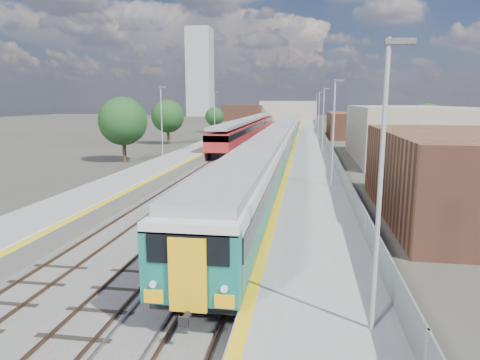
# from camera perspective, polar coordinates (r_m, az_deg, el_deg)

# --- Properties ---
(ground) EXTENTS (320.00, 320.00, 0.00)m
(ground) POSITION_cam_1_polar(r_m,az_deg,el_deg) (59.58, 4.23, 3.70)
(ground) COLOR #47443A
(ground) RESTS_ON ground
(ballast_bed) EXTENTS (10.50, 155.00, 0.06)m
(ballast_bed) POSITION_cam_1_polar(r_m,az_deg,el_deg) (62.26, 2.35, 4.04)
(ballast_bed) COLOR #565451
(ballast_bed) RESTS_ON ground
(tracks) EXTENTS (8.96, 160.00, 0.17)m
(tracks) POSITION_cam_1_polar(r_m,az_deg,el_deg) (63.85, 3.05, 4.26)
(tracks) COLOR #4C3323
(tracks) RESTS_ON ground
(platform_right) EXTENTS (4.70, 155.00, 8.52)m
(platform_right) POSITION_cam_1_polar(r_m,az_deg,el_deg) (61.81, 9.32, 4.33)
(platform_right) COLOR slate
(platform_right) RESTS_ON ground
(platform_left) EXTENTS (4.30, 155.00, 8.52)m
(platform_left) POSITION_cam_1_polar(r_m,az_deg,el_deg) (63.32, -3.79, 4.58)
(platform_left) COLOR slate
(platform_left) RESTS_ON ground
(buildings) EXTENTS (72.00, 185.50, 40.00)m
(buildings) POSITION_cam_1_polar(r_m,az_deg,el_deg) (149.37, 0.03, 11.91)
(buildings) COLOR brown
(buildings) RESTS_ON ground
(green_train) EXTENTS (3.03, 84.31, 3.34)m
(green_train) POSITION_cam_1_polar(r_m,az_deg,el_deg) (53.59, 5.37, 5.44)
(green_train) COLOR black
(green_train) RESTS_ON ground
(red_train) EXTENTS (3.07, 62.22, 3.88)m
(red_train) POSITION_cam_1_polar(r_m,az_deg,el_deg) (79.71, 1.45, 7.09)
(red_train) COLOR black
(red_train) RESTS_ON ground
(tree_a) EXTENTS (5.55, 5.55, 7.52)m
(tree_a) POSITION_cam_1_polar(r_m,az_deg,el_deg) (51.36, -15.35, 7.57)
(tree_a) COLOR #382619
(tree_a) RESTS_ON ground
(tree_b) EXTENTS (5.35, 5.35, 7.25)m
(tree_b) POSITION_cam_1_polar(r_m,az_deg,el_deg) (71.34, -9.62, 8.38)
(tree_b) COLOR #382619
(tree_b) RESTS_ON ground
(tree_c) EXTENTS (4.18, 4.18, 5.66)m
(tree_c) POSITION_cam_1_polar(r_m,az_deg,el_deg) (97.16, -3.43, 8.44)
(tree_c) COLOR #382619
(tree_c) RESTS_ON ground
(tree_d) EXTENTS (4.95, 4.95, 6.72)m
(tree_d) POSITION_cam_1_polar(r_m,az_deg,el_deg) (70.76, 23.59, 7.36)
(tree_d) COLOR #382619
(tree_d) RESTS_ON ground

